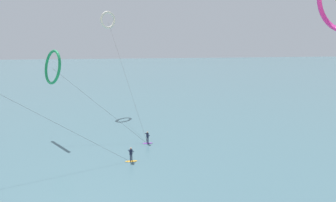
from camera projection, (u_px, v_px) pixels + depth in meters
sea_water at (137, 75)px, 107.73m from camera, size 400.00×200.00×0.08m
surfer_amber at (131, 155)px, 31.10m from camera, size 1.40×0.72×1.70m
surfer_violet at (148, 138)px, 36.54m from camera, size 1.40×0.71×1.70m
kite_ivory at (108, 20)px, 52.30m from camera, size 7.45×22.27×19.11m
kite_emerald at (53, 67)px, 38.38m from camera, size 14.87×8.27×12.42m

